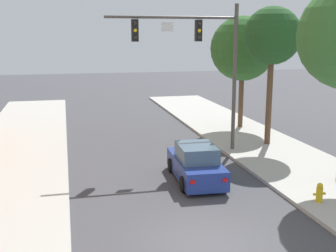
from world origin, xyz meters
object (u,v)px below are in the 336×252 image
car_lead_blue (196,164)px  fire_hydrant (320,193)px  traffic_signal_mast (200,51)px  street_tree_second (272,37)px  street_tree_third (243,49)px

car_lead_blue → fire_hydrant: bearing=-46.2°
traffic_signal_mast → street_tree_second: traffic_signal_mast is taller
traffic_signal_mast → street_tree_third: size_ratio=1.04×
traffic_signal_mast → street_tree_third: (4.54, 5.28, -0.10)m
traffic_signal_mast → car_lead_blue: traffic_signal_mast is taller
fire_hydrant → street_tree_second: bearing=76.3°
car_lead_blue → street_tree_second: 9.06m
fire_hydrant → street_tree_second: (2.06, 8.46, 5.51)m
fire_hydrant → street_tree_third: street_tree_third is taller
fire_hydrant → car_lead_blue: bearing=133.8°
fire_hydrant → street_tree_second: street_tree_second is taller
car_lead_blue → street_tree_third: bearing=57.6°
street_tree_third → car_lead_blue: bearing=-122.4°
fire_hydrant → street_tree_third: bearing=79.8°
traffic_signal_mast → street_tree_second: (4.24, 0.66, 0.67)m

